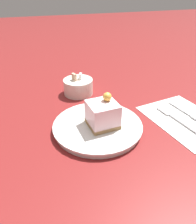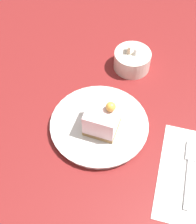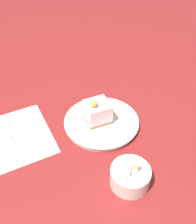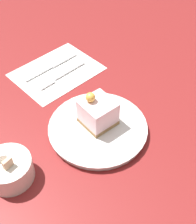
% 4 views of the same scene
% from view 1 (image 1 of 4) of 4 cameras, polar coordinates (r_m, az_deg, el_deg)
% --- Properties ---
extents(ground_plane, '(4.00, 4.00, 0.00)m').
position_cam_1_polar(ground_plane, '(0.60, 1.23, -2.29)').
color(ground_plane, maroon).
extents(plate, '(0.23, 0.23, 0.02)m').
position_cam_1_polar(plate, '(0.56, -0.09, -3.75)').
color(plate, silver).
rests_on(plate, ground_plane).
extents(cake_slice, '(0.08, 0.08, 0.08)m').
position_cam_1_polar(cake_slice, '(0.54, 1.23, -0.53)').
color(cake_slice, '#9E7547').
rests_on(cake_slice, plate).
extents(napkin, '(0.21, 0.25, 0.00)m').
position_cam_1_polar(napkin, '(0.65, 21.85, -1.69)').
color(napkin, white).
rests_on(napkin, ground_plane).
extents(fork, '(0.04, 0.16, 0.00)m').
position_cam_1_polar(fork, '(0.64, 19.47, -1.34)').
color(fork, silver).
rests_on(fork, napkin).
extents(sugar_bowl, '(0.10, 0.10, 0.07)m').
position_cam_1_polar(sugar_bowl, '(0.73, -5.18, 6.64)').
color(sugar_bowl, silver).
rests_on(sugar_bowl, ground_plane).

